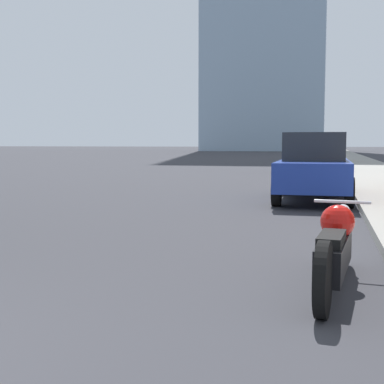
{
  "coord_description": "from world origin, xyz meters",
  "views": [
    {
      "loc": [
        3.65,
        -1.86,
        1.44
      ],
      "look_at": [
        1.9,
        5.15,
        0.77
      ],
      "focal_mm": 50.0,
      "sensor_mm": 36.0,
      "label": 1
    }
  ],
  "objects": [
    {
      "name": "sidewalk",
      "position": [
        5.87,
        40.0,
        0.07
      ],
      "size": [
        2.99,
        240.0,
        0.15
      ],
      "color": "gray",
      "rests_on": "ground_plane"
    },
    {
      "name": "parked_car_yellow",
      "position": [
        3.35,
        37.02,
        0.92
      ],
      "size": [
        1.82,
        4.33,
        1.86
      ],
      "rotation": [
        0.0,
        0.0,
        -0.0
      ],
      "color": "gold",
      "rests_on": "ground_plane"
    },
    {
      "name": "motorcycle",
      "position": [
        3.76,
        3.55,
        0.4
      ],
      "size": [
        0.62,
        2.5,
        0.81
      ],
      "rotation": [
        0.0,
        0.0,
        -0.11
      ],
      "color": "black",
      "rests_on": "ground_plane"
    },
    {
      "name": "parked_car_blue",
      "position": [
        3.38,
        11.74,
        0.85
      ],
      "size": [
        1.81,
        4.44,
        1.69
      ],
      "rotation": [
        0.0,
        0.0,
        0.0
      ],
      "color": "#1E3899",
      "rests_on": "ground_plane"
    },
    {
      "name": "parked_car_silver",
      "position": [
        3.07,
        24.77,
        0.88
      ],
      "size": [
        1.93,
        4.28,
        1.77
      ],
      "rotation": [
        0.0,
        0.0,
        0.04
      ],
      "color": "#BCBCC1",
      "rests_on": "ground_plane"
    }
  ]
}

